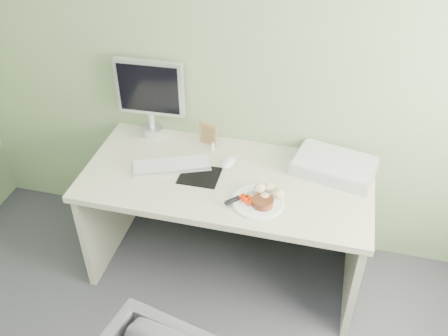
% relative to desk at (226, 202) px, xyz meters
% --- Properties ---
extents(wall_back, '(3.50, 0.00, 3.50)m').
position_rel_desk_xyz_m(wall_back, '(0.00, 0.38, 0.80)').
color(wall_back, gray).
rests_on(wall_back, floor).
extents(desk, '(1.60, 0.75, 0.73)m').
position_rel_desk_xyz_m(desk, '(0.00, 0.00, 0.00)').
color(desk, beige).
rests_on(desk, floor).
extents(plate, '(0.27, 0.27, 0.01)m').
position_rel_desk_xyz_m(plate, '(0.21, -0.17, 0.19)').
color(plate, white).
rests_on(plate, desk).
extents(steak, '(0.13, 0.13, 0.04)m').
position_rel_desk_xyz_m(steak, '(0.24, -0.19, 0.21)').
color(steak, black).
rests_on(steak, plate).
extents(potato_pile, '(0.16, 0.13, 0.07)m').
position_rel_desk_xyz_m(potato_pile, '(0.25, -0.12, 0.23)').
color(potato_pile, tan).
rests_on(potato_pile, plate).
extents(carrot_heap, '(0.07, 0.07, 0.04)m').
position_rel_desk_xyz_m(carrot_heap, '(0.16, -0.19, 0.22)').
color(carrot_heap, '#FF3105').
rests_on(carrot_heap, plate).
extents(steak_knife, '(0.17, 0.18, 0.02)m').
position_rel_desk_xyz_m(steak_knife, '(0.11, -0.19, 0.21)').
color(steak_knife, silver).
rests_on(steak_knife, plate).
extents(mousepad, '(0.22, 0.20, 0.00)m').
position_rel_desk_xyz_m(mousepad, '(-0.15, -0.03, 0.18)').
color(mousepad, black).
rests_on(mousepad, desk).
extents(keyboard, '(0.44, 0.28, 0.02)m').
position_rel_desk_xyz_m(keyboard, '(-0.32, 0.01, 0.20)').
color(keyboard, white).
rests_on(keyboard, desk).
extents(computer_mouse, '(0.09, 0.13, 0.04)m').
position_rel_desk_xyz_m(computer_mouse, '(-0.01, 0.10, 0.20)').
color(computer_mouse, white).
rests_on(computer_mouse, desk).
extents(photo_frame, '(0.11, 0.04, 0.14)m').
position_rel_desk_xyz_m(photo_frame, '(-0.18, 0.28, 0.25)').
color(photo_frame, '#A87D4E').
rests_on(photo_frame, desk).
extents(eyedrop_bottle, '(0.02, 0.02, 0.06)m').
position_rel_desk_xyz_m(eyedrop_bottle, '(-0.14, 0.23, 0.21)').
color(eyedrop_bottle, white).
rests_on(eyedrop_bottle, desk).
extents(scanner, '(0.49, 0.38, 0.07)m').
position_rel_desk_xyz_m(scanner, '(0.57, 0.19, 0.22)').
color(scanner, '#AFB1B7').
rests_on(scanner, desk).
extents(monitor, '(0.41, 0.13, 0.49)m').
position_rel_desk_xyz_m(monitor, '(-0.54, 0.31, 0.46)').
color(monitor, silver).
rests_on(monitor, desk).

